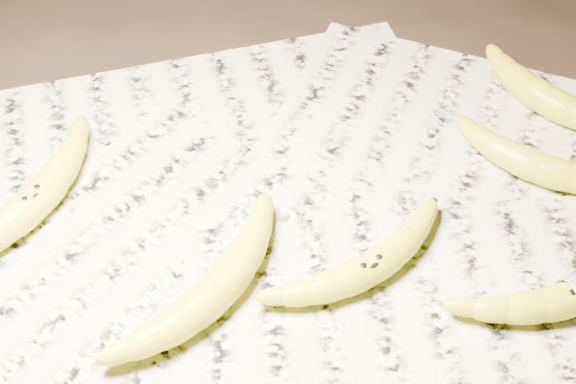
# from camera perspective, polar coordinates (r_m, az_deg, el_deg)

# --- Properties ---
(ground) EXTENTS (3.00, 3.00, 0.00)m
(ground) POSITION_cam_1_polar(r_m,az_deg,el_deg) (0.78, 1.63, -4.68)
(ground) COLOR black
(ground) RESTS_ON ground
(newspaper_patch) EXTENTS (0.90, 0.70, 0.01)m
(newspaper_patch) POSITION_cam_1_polar(r_m,az_deg,el_deg) (0.76, 4.11, -5.73)
(newspaper_patch) COLOR #BDB6A2
(newspaper_patch) RESTS_ON ground
(banana_left_a) EXTENTS (0.13, 0.21, 0.04)m
(banana_left_a) POSITION_cam_1_polar(r_m,az_deg,el_deg) (0.83, -17.73, -0.61)
(banana_left_a) COLOR #CBD31A
(banana_left_a) RESTS_ON newspaper_patch
(banana_left_b) EXTENTS (0.15, 0.20, 0.04)m
(banana_left_b) POSITION_cam_1_polar(r_m,az_deg,el_deg) (0.73, -5.10, -6.83)
(banana_left_b) COLOR #CBD31A
(banana_left_b) RESTS_ON newspaper_patch
(banana_center) EXTENTS (0.17, 0.15, 0.03)m
(banana_center) POSITION_cam_1_polar(r_m,az_deg,el_deg) (0.74, 5.77, -5.33)
(banana_center) COLOR #CBD31A
(banana_center) RESTS_ON newspaper_patch
(banana_taped) EXTENTS (0.20, 0.14, 0.03)m
(banana_taped) POSITION_cam_1_polar(r_m,az_deg,el_deg) (0.77, 19.82, -6.91)
(banana_taped) COLOR #CBD31A
(banana_taped) RESTS_ON newspaper_patch
(banana_upper_a) EXTENTS (0.18, 0.12, 0.03)m
(banana_upper_a) POSITION_cam_1_polar(r_m,az_deg,el_deg) (0.86, 17.52, 1.82)
(banana_upper_a) COLOR #CBD31A
(banana_upper_a) RESTS_ON newspaper_patch
(banana_upper_b) EXTENTS (0.17, 0.16, 0.04)m
(banana_upper_b) POSITION_cam_1_polar(r_m,az_deg,el_deg) (0.95, 18.01, 6.42)
(banana_upper_b) COLOR #CBD31A
(banana_upper_b) RESTS_ON newspaper_patch
(measuring_tape) EXTENTS (0.02, 0.04, 0.04)m
(measuring_tape) POSITION_cam_1_polar(r_m,az_deg,el_deg) (0.77, 19.82, -6.91)
(measuring_tape) COLOR white
(measuring_tape) RESTS_ON newspaper_patch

